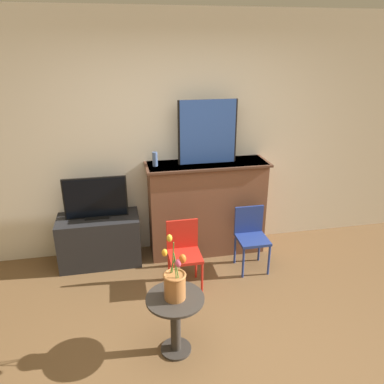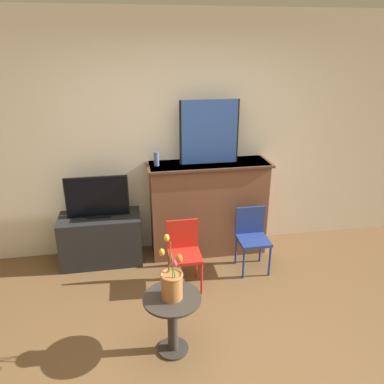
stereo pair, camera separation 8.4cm
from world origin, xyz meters
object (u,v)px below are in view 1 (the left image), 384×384
object	(u,v)px
painting	(208,132)
vase_tulips	(175,283)
chair_red	(184,250)
tv_monitor	(96,198)
chair_blue	(251,234)

from	to	relation	value
painting	vase_tulips	distance (m)	1.83
painting	chair_red	xyz separation A→B (m)	(-0.39, -0.65, -1.04)
chair_red	painting	bearing A→B (deg)	59.09
chair_red	vase_tulips	size ratio (longest dim) A/B	1.36
tv_monitor	chair_blue	distance (m)	1.73
tv_monitor	vase_tulips	distance (m)	1.63
painting	chair_red	size ratio (longest dim) A/B	1.00
painting	tv_monitor	world-z (taller)	painting
painting	tv_monitor	size ratio (longest dim) A/B	1.03
vase_tulips	tv_monitor	bearing A→B (deg)	112.73
painting	tv_monitor	bearing A→B (deg)	-178.26
painting	vase_tulips	xyz separation A→B (m)	(-0.62, -1.54, -0.79)
tv_monitor	chair_red	size ratio (longest dim) A/B	0.97
vase_tulips	chair_red	bearing A→B (deg)	75.57
chair_blue	painting	bearing A→B (deg)	130.56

